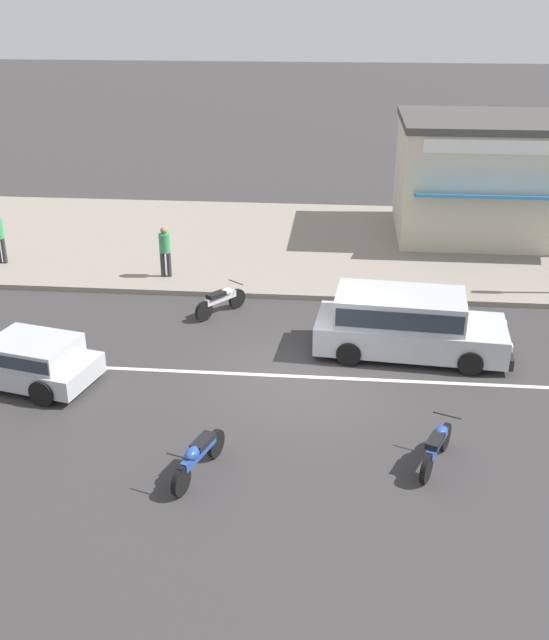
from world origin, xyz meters
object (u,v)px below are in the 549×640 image
object	(u,v)px
minivan_silver_2	(406,322)
shopfront_mid_block	(495,177)
pedestrian_mid_kerb	(165,248)
motorcycle_1	(437,445)
motorcycle_2	(198,456)
motorcycle_0	(221,300)
hatchback_silver_0	(26,359)

from	to	relation	value
minivan_silver_2	shopfront_mid_block	world-z (taller)	shopfront_mid_block
pedestrian_mid_kerb	motorcycle_1	bearing A→B (deg)	-51.28
motorcycle_2	shopfront_mid_block	world-z (taller)	shopfront_mid_block
motorcycle_0	pedestrian_mid_kerb	size ratio (longest dim) A/B	0.94
motorcycle_1	shopfront_mid_block	world-z (taller)	shopfront_mid_block
hatchback_silver_0	motorcycle_0	xyz separation A→B (m)	(3.82, 4.32, -0.17)
pedestrian_mid_kerb	motorcycle_0	bearing A→B (deg)	-48.64
motorcycle_2	minivan_silver_2	bearing A→B (deg)	53.23
minivan_silver_2	motorcycle_1	distance (m)	4.80
motorcycle_0	pedestrian_mid_kerb	world-z (taller)	pedestrian_mid_kerb
minivan_silver_2	shopfront_mid_block	distance (m)	10.63
motorcycle_1	pedestrian_mid_kerb	xyz separation A→B (m)	(-7.32, 9.13, 0.65)
hatchback_silver_0	motorcycle_0	distance (m)	5.77
motorcycle_1	motorcycle_2	xyz separation A→B (m)	(-4.44, -0.76, 0.00)
hatchback_silver_0	shopfront_mid_block	size ratio (longest dim) A/B	0.55
motorcycle_2	pedestrian_mid_kerb	distance (m)	10.32
minivan_silver_2	motorcycle_0	distance (m)	5.31
motorcycle_2	shopfront_mid_block	distance (m)	17.39
hatchback_silver_0	pedestrian_mid_kerb	distance (m)	6.94
motorcycle_2	motorcycle_0	bearing A→B (deg)	95.88
motorcycle_2	pedestrian_mid_kerb	size ratio (longest dim) A/B	1.15
hatchback_silver_0	minivan_silver_2	distance (m)	9.05
motorcycle_2	shopfront_mid_block	xyz separation A→B (m)	(7.84, 15.41, 1.79)
motorcycle_0	shopfront_mid_block	bearing A→B (deg)	42.55
shopfront_mid_block	minivan_silver_2	bearing A→B (deg)	-110.55
minivan_silver_2	pedestrian_mid_kerb	distance (m)	8.26
motorcycle_2	motorcycle_1	bearing A→B (deg)	9.75
motorcycle_0	shopfront_mid_block	xyz separation A→B (m)	(8.61, 7.91, 1.80)
pedestrian_mid_kerb	shopfront_mid_block	world-z (taller)	shopfront_mid_block
minivan_silver_2	motorcycle_1	xyz separation A→B (m)	(0.31, -4.78, -0.43)
pedestrian_mid_kerb	motorcycle_2	bearing A→B (deg)	-73.80
motorcycle_0	shopfront_mid_block	distance (m)	11.83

